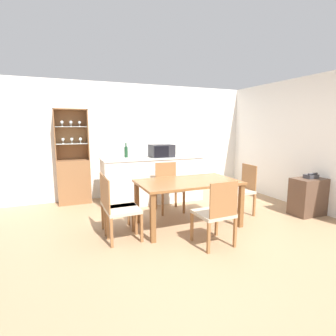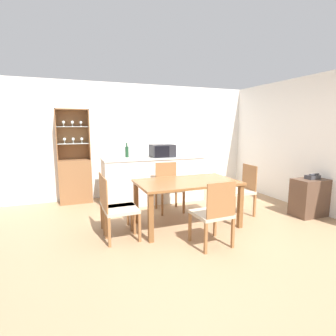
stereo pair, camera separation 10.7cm
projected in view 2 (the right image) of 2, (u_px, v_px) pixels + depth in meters
ground_plane at (197, 233)px, 3.95m from camera, size 18.00×18.00×0.00m
wall_back at (146, 140)px, 6.17m from camera, size 6.80×0.06×2.55m
wall_right at (312, 144)px, 4.95m from camera, size 0.06×4.60×2.55m
kitchen_counter at (154, 179)px, 5.60m from camera, size 2.14×0.64×0.96m
display_cabinet at (75, 174)px, 5.51m from camera, size 0.65×0.36×1.95m
dining_table at (187, 187)px, 4.20m from camera, size 1.60×0.94×0.74m
dining_chair_head_near at (213, 213)px, 3.48m from camera, size 0.48×0.48×0.91m
dining_chair_side_right_far at (241, 190)px, 4.77m from camera, size 0.48×0.48×0.91m
dining_chair_side_left_far at (114, 203)px, 3.95m from camera, size 0.47×0.47×0.91m
dining_chair_side_left_near at (117, 208)px, 3.69m from camera, size 0.47×0.47×0.91m
dining_chair_head_far at (169, 187)px, 4.98m from camera, size 0.48×0.48×0.91m
microwave at (162, 151)px, 5.54m from camera, size 0.49×0.38×0.26m
wine_bottle at (127, 151)px, 5.48m from camera, size 0.07×0.07×0.31m
side_cabinet at (309, 197)px, 4.70m from camera, size 0.59×0.38×0.67m
telephone at (313, 177)px, 4.65m from camera, size 0.23×0.15×0.10m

